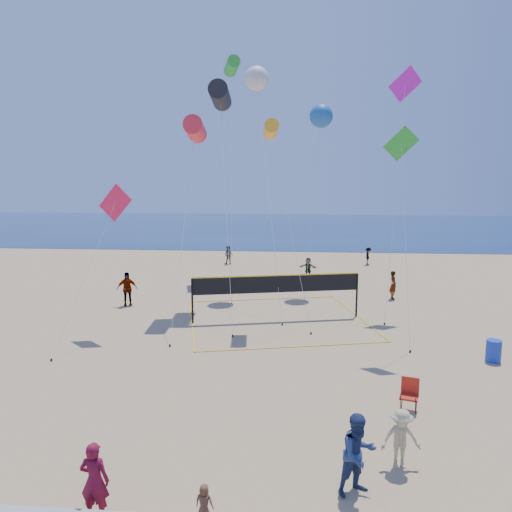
# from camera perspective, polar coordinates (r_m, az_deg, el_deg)

# --- Properties ---
(ground) EXTENTS (120.00, 120.00, 0.00)m
(ground) POSITION_cam_1_polar(r_m,az_deg,el_deg) (13.87, 0.09, -22.73)
(ground) COLOR tan
(ground) RESTS_ON ground
(ocean) EXTENTS (140.00, 50.00, 0.03)m
(ocean) POSITION_cam_1_polar(r_m,az_deg,el_deg) (74.12, 4.11, 3.35)
(ocean) COLOR navy
(ocean) RESTS_ON ground
(woman) EXTENTS (0.65, 0.44, 1.76)m
(woman) POSITION_cam_1_polar(r_m,az_deg,el_deg) (12.18, -17.96, -23.26)
(woman) COLOR maroon
(woman) RESTS_ON ground
(toddler) EXTENTS (0.41, 0.30, 0.76)m
(toddler) POSITION_cam_1_polar(r_m,az_deg,el_deg) (10.96, -5.94, -26.24)
(toddler) COLOR brown
(toddler) RESTS_ON seawall
(bystander_a) EXTENTS (1.18, 1.11, 1.94)m
(bystander_a) POSITION_cam_1_polar(r_m,az_deg,el_deg) (12.60, 11.62, -21.31)
(bystander_a) COLOR navy
(bystander_a) RESTS_ON ground
(bystander_b) EXTENTS (1.06, 0.69, 1.55)m
(bystander_b) POSITION_cam_1_polar(r_m,az_deg,el_deg) (13.87, 16.22, -19.41)
(bystander_b) COLOR tan
(bystander_b) RESTS_ON ground
(far_person_0) EXTENTS (1.23, 0.84, 1.95)m
(far_person_0) POSITION_cam_1_polar(r_m,az_deg,el_deg) (29.50, -14.53, -3.66)
(far_person_0) COLOR gray
(far_person_0) RESTS_ON ground
(far_person_1) EXTENTS (1.42, 0.80, 1.46)m
(far_person_1) POSITION_cam_1_polar(r_m,az_deg,el_deg) (36.77, 5.96, -1.33)
(far_person_1) COLOR gray
(far_person_1) RESTS_ON ground
(far_person_2) EXTENTS (0.48, 0.67, 1.72)m
(far_person_2) POSITION_cam_1_polar(r_m,az_deg,el_deg) (31.22, 15.41, -3.22)
(far_person_2) COLOR gray
(far_person_2) RESTS_ON ground
(far_person_3) EXTENTS (0.86, 0.73, 1.55)m
(far_person_3) POSITION_cam_1_polar(r_m,az_deg,el_deg) (42.13, -3.15, 0.08)
(far_person_3) COLOR gray
(far_person_3) RESTS_ON ground
(far_person_4) EXTENTS (0.70, 1.02, 1.45)m
(far_person_4) POSITION_cam_1_polar(r_m,az_deg,el_deg) (42.94, 12.71, -0.02)
(far_person_4) COLOR gray
(far_person_4) RESTS_ON ground
(camp_chair) EXTENTS (0.68, 0.79, 1.14)m
(camp_chair) POSITION_cam_1_polar(r_m,az_deg,el_deg) (17.03, 17.14, -14.64)
(camp_chair) COLOR red
(camp_chair) RESTS_ON ground
(trash_barrel) EXTENTS (0.61, 0.61, 0.88)m
(trash_barrel) POSITION_cam_1_polar(r_m,az_deg,el_deg) (22.36, 25.51, -9.75)
(trash_barrel) COLOR #1B3BB4
(trash_barrel) RESTS_ON ground
(volleyball_net) EXTENTS (10.60, 10.49, 2.36)m
(volleyball_net) POSITION_cam_1_polar(r_m,az_deg,el_deg) (25.66, 2.37, -3.81)
(volleyball_net) COLOR black
(volleyball_net) RESTS_ON ground
(kite_0) EXTENTS (1.23, 7.72, 10.47)m
(kite_0) POSITION_cam_1_polar(r_m,az_deg,el_deg) (27.50, -6.96, 14.16)
(kite_0) COLOR red
(kite_0) RESTS_ON ground
(kite_1) EXTENTS (2.18, 8.16, 12.54)m
(kite_1) POSITION_cam_1_polar(r_m,az_deg,el_deg) (29.46, -4.12, 17.81)
(kite_1) COLOR black
(kite_1) RESTS_ON ground
(kite_2) EXTENTS (2.52, 3.10, 10.06)m
(kite_2) POSITION_cam_1_polar(r_m,az_deg,el_deg) (24.99, 1.73, 14.25)
(kite_2) COLOR #FFAC20
(kite_2) RESTS_ON ground
(kite_3) EXTENTS (2.23, 4.59, 7.02)m
(kite_3) POSITION_cam_1_polar(r_m,az_deg,el_deg) (24.04, -16.02, 5.26)
(kite_3) COLOR #F1204B
(kite_3) RESTS_ON ground
(kite_4) EXTENTS (1.41, 1.16, 9.39)m
(kite_4) POSITION_cam_1_polar(r_m,az_deg,el_deg) (21.83, 16.31, 10.78)
(kite_4) COLOR green
(kite_4) RESTS_ON ground
(kite_5) EXTENTS (2.25, 4.22, 13.20)m
(kite_5) POSITION_cam_1_polar(r_m,az_deg,el_deg) (29.14, 16.60, 17.24)
(kite_5) COLOR #E919D2
(kite_5) RESTS_ON ground
(kite_6) EXTENTS (2.94, 9.39, 14.15)m
(kite_6) POSITION_cam_1_polar(r_m,az_deg,el_deg) (33.08, 0.08, 19.62)
(kite_6) COLOR silver
(kite_6) RESTS_ON ground
(kite_7) EXTENTS (1.94, 4.77, 11.85)m
(kite_7) POSITION_cam_1_polar(r_m,az_deg,el_deg) (32.95, 7.46, 15.57)
(kite_7) COLOR #1F5EB1
(kite_7) RESTS_ON ground
(kite_8) EXTENTS (1.89, 10.49, 15.77)m
(kite_8) POSITION_cam_1_polar(r_m,az_deg,el_deg) (38.30, -2.77, 20.83)
(kite_8) COLOR green
(kite_8) RESTS_ON ground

